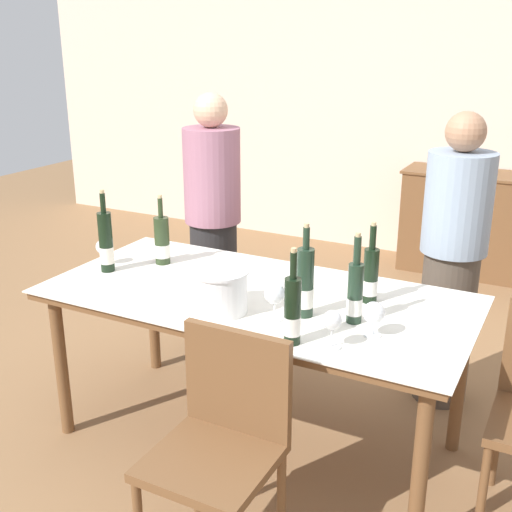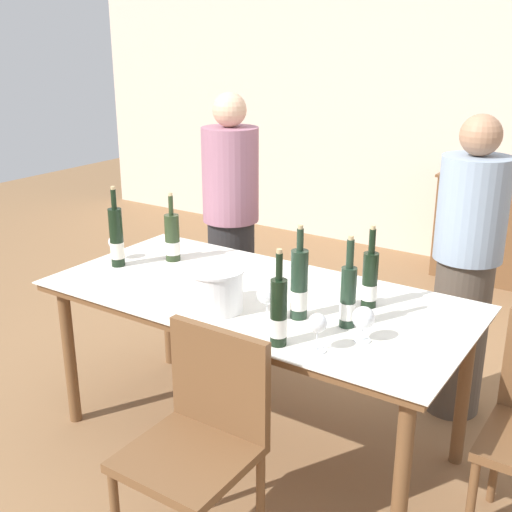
# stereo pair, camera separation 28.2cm
# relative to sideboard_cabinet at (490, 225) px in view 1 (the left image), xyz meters

# --- Properties ---
(ground_plane) EXTENTS (12.00, 12.00, 0.00)m
(ground_plane) POSITION_rel_sideboard_cabinet_xyz_m (-0.61, -2.89, -0.42)
(ground_plane) COLOR olive
(back_wall) EXTENTS (8.00, 0.10, 2.80)m
(back_wall) POSITION_rel_sideboard_cabinet_xyz_m (-0.61, 0.29, 0.98)
(back_wall) COLOR beige
(back_wall) RESTS_ON ground_plane
(sideboard_cabinet) EXTENTS (1.40, 0.46, 0.84)m
(sideboard_cabinet) POSITION_rel_sideboard_cabinet_xyz_m (0.00, 0.00, 0.00)
(sideboard_cabinet) COLOR brown
(sideboard_cabinet) RESTS_ON ground_plane
(dining_table) EXTENTS (1.92, 0.93, 0.77)m
(dining_table) POSITION_rel_sideboard_cabinet_xyz_m (-0.61, -2.89, 0.28)
(dining_table) COLOR brown
(dining_table) RESTS_ON ground_plane
(ice_bucket) EXTENTS (0.24, 0.24, 0.18)m
(ice_bucket) POSITION_rel_sideboard_cabinet_xyz_m (-0.66, -3.12, 0.44)
(ice_bucket) COLOR white
(ice_bucket) RESTS_ON dining_table
(wine_bottle_0) EXTENTS (0.06, 0.06, 0.38)m
(wine_bottle_0) POSITION_rel_sideboard_cabinet_xyz_m (-0.27, -3.25, 0.47)
(wine_bottle_0) COLOR black
(wine_bottle_0) RESTS_ON dining_table
(wine_bottle_1) EXTENTS (0.07, 0.07, 0.41)m
(wine_bottle_1) POSITION_rel_sideboard_cabinet_xyz_m (-1.40, -2.96, 0.49)
(wine_bottle_1) COLOR black
(wine_bottle_1) RESTS_ON dining_table
(wine_bottle_2) EXTENTS (0.08, 0.08, 0.36)m
(wine_bottle_2) POSITION_rel_sideboard_cabinet_xyz_m (-1.22, -2.74, 0.46)
(wine_bottle_2) COLOR #28381E
(wine_bottle_2) RESTS_ON dining_table
(wine_bottle_3) EXTENTS (0.07, 0.07, 0.36)m
(wine_bottle_3) POSITION_rel_sideboard_cabinet_xyz_m (-0.14, -2.73, 0.47)
(wine_bottle_3) COLOR black
(wine_bottle_3) RESTS_ON dining_table
(wine_bottle_4) EXTENTS (0.06, 0.06, 0.38)m
(wine_bottle_4) POSITION_rel_sideboard_cabinet_xyz_m (-0.13, -2.97, 0.47)
(wine_bottle_4) COLOR #1E3323
(wine_bottle_4) RESTS_ON dining_table
(wine_bottle_5) EXTENTS (0.07, 0.07, 0.40)m
(wine_bottle_5) POSITION_rel_sideboard_cabinet_xyz_m (-0.33, -3.00, 0.49)
(wine_bottle_5) COLOR #1E3323
(wine_bottle_5) RESTS_ON dining_table
(wine_glass_0) EXTENTS (0.07, 0.07, 0.13)m
(wine_glass_0) POSITION_rel_sideboard_cabinet_xyz_m (-1.48, -2.90, 0.44)
(wine_glass_0) COLOR white
(wine_glass_0) RESTS_ON dining_table
(wine_glass_1) EXTENTS (0.09, 0.09, 0.16)m
(wine_glass_1) POSITION_rel_sideboard_cabinet_xyz_m (-0.42, -3.10, 0.46)
(wine_glass_1) COLOR white
(wine_glass_1) RESTS_ON dining_table
(wine_glass_2) EXTENTS (0.07, 0.07, 0.15)m
(wine_glass_2) POSITION_rel_sideboard_cabinet_xyz_m (-0.12, -3.22, 0.45)
(wine_glass_2) COLOR white
(wine_glass_2) RESTS_ON dining_table
(wine_glass_3) EXTENTS (0.09, 0.09, 0.14)m
(wine_glass_3) POSITION_rel_sideboard_cabinet_xyz_m (-0.02, -3.05, 0.44)
(wine_glass_3) COLOR white
(wine_glass_3) RESTS_ON dining_table
(chair_near_front) EXTENTS (0.42, 0.42, 0.89)m
(chair_near_front) POSITION_rel_sideboard_cabinet_xyz_m (-0.38, -3.59, 0.11)
(chair_near_front) COLOR brown
(chair_near_front) RESTS_ON ground_plane
(person_host) EXTENTS (0.33, 0.33, 1.57)m
(person_host) POSITION_rel_sideboard_cabinet_xyz_m (-1.29, -2.14, 0.36)
(person_host) COLOR #262628
(person_host) RESTS_ON ground_plane
(person_guest_left) EXTENTS (0.33, 0.33, 1.53)m
(person_guest_left) POSITION_rel_sideboard_cabinet_xyz_m (0.09, -2.08, 0.34)
(person_guest_left) COLOR #51473D
(person_guest_left) RESTS_ON ground_plane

